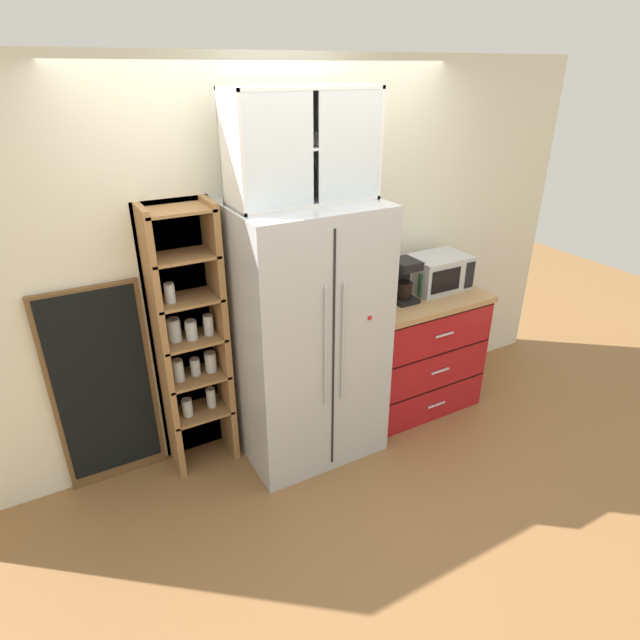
% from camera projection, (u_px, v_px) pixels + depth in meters
% --- Properties ---
extents(ground_plane, '(10.73, 10.73, 0.00)m').
position_uv_depth(ground_plane, '(309.00, 442.00, 3.83)').
color(ground_plane, olive).
extents(wall_back_cream, '(5.03, 0.10, 2.55)m').
position_uv_depth(wall_back_cream, '(279.00, 260.00, 3.59)').
color(wall_back_cream, silver).
rests_on(wall_back_cream, ground).
extents(refrigerator, '(0.91, 0.71, 1.75)m').
position_uv_depth(refrigerator, '(307.00, 335.00, 3.46)').
color(refrigerator, '#B7BABF').
rests_on(refrigerator, ground).
extents(pantry_shelf_column, '(0.46, 0.31, 1.78)m').
position_uv_depth(pantry_shelf_column, '(189.00, 339.00, 3.34)').
color(pantry_shelf_column, brown).
rests_on(pantry_shelf_column, ground).
extents(counter_cabinet, '(0.98, 0.62, 0.94)m').
position_uv_depth(counter_cabinet, '(414.00, 351.00, 4.09)').
color(counter_cabinet, '#A8161C').
rests_on(counter_cabinet, ground).
extents(microwave, '(0.44, 0.33, 0.26)m').
position_uv_depth(microwave, '(438.00, 272.00, 3.96)').
color(microwave, '#B7BABF').
rests_on(microwave, counter_cabinet).
extents(coffee_maker, '(0.17, 0.20, 0.31)m').
position_uv_depth(coffee_maker, '(402.00, 280.00, 3.75)').
color(coffee_maker, black).
rests_on(coffee_maker, counter_cabinet).
extents(mug_sage, '(0.12, 0.08, 0.09)m').
position_uv_depth(mug_sage, '(372.00, 297.00, 3.75)').
color(mug_sage, '#8CA37F').
rests_on(mug_sage, counter_cabinet).
extents(bottle_green, '(0.06, 0.06, 0.26)m').
position_uv_depth(bottle_green, '(422.00, 282.00, 3.83)').
color(bottle_green, '#285B33').
rests_on(bottle_green, counter_cabinet).
extents(upper_cabinet, '(0.87, 0.32, 0.63)m').
position_uv_depth(upper_cabinet, '(301.00, 146.00, 2.98)').
color(upper_cabinet, silver).
rests_on(upper_cabinet, refrigerator).
extents(chalkboard_menu, '(0.60, 0.04, 1.35)m').
position_uv_depth(chalkboard_menu, '(104.00, 388.00, 3.24)').
color(chalkboard_menu, brown).
rests_on(chalkboard_menu, ground).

